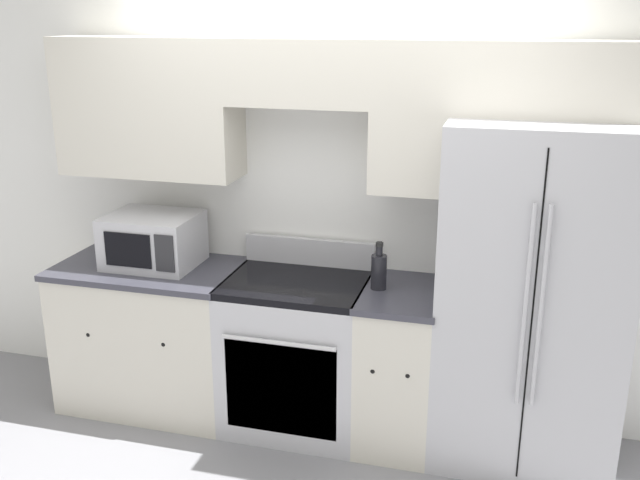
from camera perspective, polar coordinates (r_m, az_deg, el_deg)
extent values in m
plane|color=gray|center=(4.11, -1.19, -16.77)|extent=(12.00, 12.00, 0.00)
cube|color=white|center=(4.16, 1.27, 3.39)|extent=(8.00, 0.06, 2.60)
cube|color=beige|center=(4.27, -13.55, 10.28)|extent=(1.06, 0.33, 0.78)
cube|color=beige|center=(3.89, -1.42, 13.27)|extent=(0.79, 0.33, 0.35)
cube|color=beige|center=(3.75, 14.56, 9.25)|extent=(1.34, 0.33, 0.78)
cube|color=beige|center=(4.51, -13.23, -7.62)|extent=(1.06, 0.62, 0.86)
cube|color=#383842|center=(4.35, -13.64, -2.24)|extent=(1.08, 0.64, 0.03)
sphere|color=black|center=(4.34, -18.04, -7.22)|extent=(0.03, 0.03, 0.03)
sphere|color=black|center=(4.11, -12.41, -8.15)|extent=(0.03, 0.03, 0.03)
cube|color=beige|center=(4.06, 6.32, -10.20)|extent=(0.40, 0.62, 0.86)
cube|color=#383842|center=(3.87, 6.55, -4.31)|extent=(0.43, 0.64, 0.03)
sphere|color=black|center=(3.75, 4.24, -10.42)|extent=(0.03, 0.03, 0.03)
sphere|color=black|center=(3.73, 7.03, -10.72)|extent=(0.03, 0.03, 0.03)
cube|color=#B7B7BC|center=(4.18, -1.86, -9.28)|extent=(0.79, 0.62, 0.86)
cube|color=black|center=(3.95, -3.18, -11.76)|extent=(0.63, 0.01, 0.55)
cube|color=black|center=(4.00, -1.93, -3.53)|extent=(0.79, 0.62, 0.04)
cube|color=#B7B7BC|center=(4.22, -0.82, -0.94)|extent=(0.79, 0.04, 0.16)
cylinder|color=silver|center=(3.79, -3.38, -8.21)|extent=(0.63, 0.02, 0.02)
cube|color=#B7B7BC|center=(3.87, 16.50, -4.41)|extent=(0.93, 0.71, 1.84)
cube|color=black|center=(3.55, 16.55, -6.47)|extent=(0.01, 0.01, 1.69)
cylinder|color=#B7B7BC|center=(3.49, 16.11, -5.21)|extent=(0.02, 0.02, 1.01)
cylinder|color=#B7B7BC|center=(3.49, 17.26, -5.30)|extent=(0.02, 0.02, 1.01)
cube|color=#B7B7BC|center=(4.31, -13.20, 0.01)|extent=(0.52, 0.42, 0.31)
cube|color=black|center=(4.16, -15.13, -0.79)|extent=(0.28, 0.01, 0.20)
cube|color=#262628|center=(4.05, -12.34, -1.07)|extent=(0.11, 0.01, 0.21)
cylinder|color=black|center=(3.86, 4.73, -2.57)|extent=(0.09, 0.09, 0.19)
cylinder|color=black|center=(3.82, 4.77, -0.87)|extent=(0.04, 0.04, 0.05)
cylinder|color=black|center=(3.81, 4.79, -0.35)|extent=(0.04, 0.04, 0.02)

